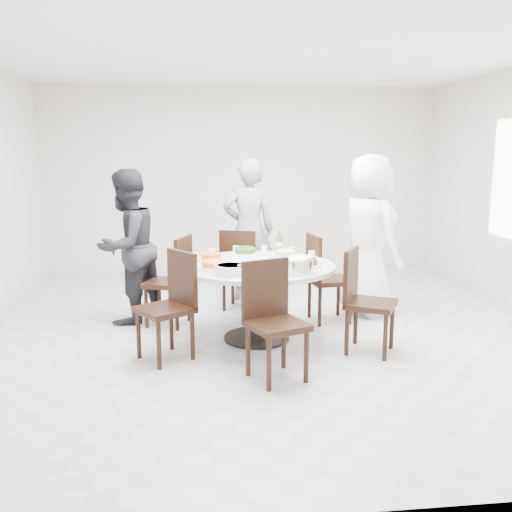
{
  "coord_description": "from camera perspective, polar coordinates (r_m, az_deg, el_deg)",
  "views": [
    {
      "loc": [
        -0.74,
        -5.37,
        1.77
      ],
      "look_at": [
        -0.16,
        -0.27,
        0.82
      ],
      "focal_mm": 38.0,
      "sensor_mm": 36.0,
      "label": 1
    }
  ],
  "objects": [
    {
      "name": "tea_cups",
      "position": [
        5.79,
        -0.52,
        0.75
      ],
      "size": [
        0.07,
        0.07,
        0.08
      ],
      "primitive_type": "cylinder",
      "color": "white",
      "rests_on": "dining_table"
    },
    {
      "name": "chair_ne",
      "position": [
        5.88,
        7.79,
        -2.33
      ],
      "size": [
        0.47,
        0.47,
        0.95
      ],
      "primitive_type": "cube",
      "rotation": [
        0.0,
        0.0,
        1.69
      ],
      "color": "black",
      "rests_on": "floor"
    },
    {
      "name": "floor",
      "position": [
        5.7,
        1.33,
        -7.6
      ],
      "size": [
        6.0,
        6.0,
        0.01
      ],
      "primitive_type": "cube",
      "color": "silver",
      "rests_on": "ground"
    },
    {
      "name": "chair_nw",
      "position": [
        5.78,
        -9.33,
        -2.6
      ],
      "size": [
        0.54,
        0.54,
        0.95
      ],
      "primitive_type": "cube",
      "rotation": [
        0.0,
        0.0,
        4.36
      ],
      "color": "black",
      "rests_on": "floor"
    },
    {
      "name": "diner_middle",
      "position": [
        6.68,
        -0.78,
        2.77
      ],
      "size": [
        0.64,
        0.42,
        1.74
      ],
      "primitive_type": "imported",
      "rotation": [
        0.0,
        0.0,
        3.14
      ],
      "color": "black",
      "rests_on": "floor"
    },
    {
      "name": "rice_bowl",
      "position": [
        4.8,
        4.39,
        -1.09
      ],
      "size": [
        0.27,
        0.27,
        0.12
      ],
      "primitive_type": "cylinder",
      "color": "silver",
      "rests_on": "dining_table"
    },
    {
      "name": "dish_orange",
      "position": [
        5.35,
        -4.75,
        -0.17
      ],
      "size": [
        0.26,
        0.26,
        0.07
      ],
      "primitive_type": "cylinder",
      "color": "white",
      "rests_on": "dining_table"
    },
    {
      "name": "diner_right",
      "position": [
        6.16,
        11.77,
        2.12
      ],
      "size": [
        0.84,
        1.02,
        1.79
      ],
      "primitive_type": "imported",
      "rotation": [
        0.0,
        0.0,
        1.93
      ],
      "color": "white",
      "rests_on": "floor"
    },
    {
      "name": "dish_greens",
      "position": [
        5.65,
        -1.12,
        0.46
      ],
      "size": [
        0.28,
        0.28,
        0.07
      ],
      "primitive_type": "cylinder",
      "color": "white",
      "rests_on": "dining_table"
    },
    {
      "name": "chair_s",
      "position": [
        4.32,
        2.22,
        -6.98
      ],
      "size": [
        0.55,
        0.55,
        0.95
      ],
      "primitive_type": "cube",
      "rotation": [
        0.0,
        0.0,
        6.67
      ],
      "color": "black",
      "rests_on": "floor"
    },
    {
      "name": "chair_sw",
      "position": [
        4.8,
        -9.61,
        -5.31
      ],
      "size": [
        0.58,
        0.58,
        0.95
      ],
      "primitive_type": "cube",
      "rotation": [
        0.0,
        0.0,
        5.32
      ],
      "color": "black",
      "rests_on": "floor"
    },
    {
      "name": "wall_front",
      "position": [
        2.51,
        10.75,
        1.81
      ],
      "size": [
        6.0,
        0.01,
        2.8
      ],
      "primitive_type": "cube",
      "color": "silver",
      "rests_on": "ground"
    },
    {
      "name": "beverage_bottle",
      "position": [
        5.69,
        2.46,
        1.42
      ],
      "size": [
        0.07,
        0.07,
        0.25
      ],
      "primitive_type": "cylinder",
      "color": "#2A6A36",
      "rests_on": "dining_table"
    },
    {
      "name": "dining_table",
      "position": [
        5.27,
        0.06,
        -4.86
      ],
      "size": [
        1.5,
        1.5,
        0.75
      ],
      "primitive_type": "cylinder",
      "color": "silver",
      "rests_on": "floor"
    },
    {
      "name": "chair_n",
      "position": [
        6.3,
        -1.47,
        -1.37
      ],
      "size": [
        0.54,
        0.54,
        0.95
      ],
      "primitive_type": "cube",
      "rotation": [
        0.0,
        0.0,
        2.77
      ],
      "color": "black",
      "rests_on": "floor"
    },
    {
      "name": "chair_se",
      "position": [
        5.01,
        12.0,
        -4.72
      ],
      "size": [
        0.57,
        0.57,
        0.95
      ],
      "primitive_type": "cube",
      "rotation": [
        0.0,
        0.0,
        7.33
      ],
      "color": "black",
      "rests_on": "floor"
    },
    {
      "name": "chopsticks",
      "position": [
        5.86,
        -0.63,
        0.53
      ],
      "size": [
        0.24,
        0.04,
        0.01
      ],
      "primitive_type": null,
      "color": "tan",
      "rests_on": "dining_table"
    },
    {
      "name": "wall_back",
      "position": [
        8.41,
        -1.41,
        7.97
      ],
      "size": [
        6.0,
        0.01,
        2.8
      ],
      "primitive_type": "cube",
      "color": "silver",
      "rests_on": "ground"
    },
    {
      "name": "dish_redbrown",
      "position": [
        5.07,
        5.21,
        -0.73
      ],
      "size": [
        0.29,
        0.29,
        0.07
      ],
      "primitive_type": "cylinder",
      "color": "white",
      "rests_on": "dining_table"
    },
    {
      "name": "dish_pale",
      "position": [
        5.5,
        3.13,
        0.17
      ],
      "size": [
        0.27,
        0.27,
        0.07
      ],
      "primitive_type": "cylinder",
      "color": "white",
      "rests_on": "dining_table"
    },
    {
      "name": "soup_bowl",
      "position": [
        4.74,
        -2.7,
        -1.44
      ],
      "size": [
        0.27,
        0.27,
        0.08
      ],
      "primitive_type": "cylinder",
      "color": "white",
      "rests_on": "dining_table"
    },
    {
      "name": "dish_tofu",
      "position": [
        4.96,
        -4.48,
        -0.98
      ],
      "size": [
        0.28,
        0.28,
        0.07
      ],
      "primitive_type": "cylinder",
      "color": "white",
      "rests_on": "dining_table"
    },
    {
      "name": "ceiling",
      "position": [
        5.52,
        1.46,
        21.25
      ],
      "size": [
        6.0,
        6.0,
        0.01
      ],
      "primitive_type": "cube",
      "color": "white",
      "rests_on": "ground"
    },
    {
      "name": "diner_left",
      "position": [
        5.91,
        -13.41,
        0.97
      ],
      "size": [
        0.96,
        1.01,
        1.64
      ],
      "primitive_type": "imported",
      "rotation": [
        0.0,
        0.0,
        4.13
      ],
      "color": "black",
      "rests_on": "floor"
    }
  ]
}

